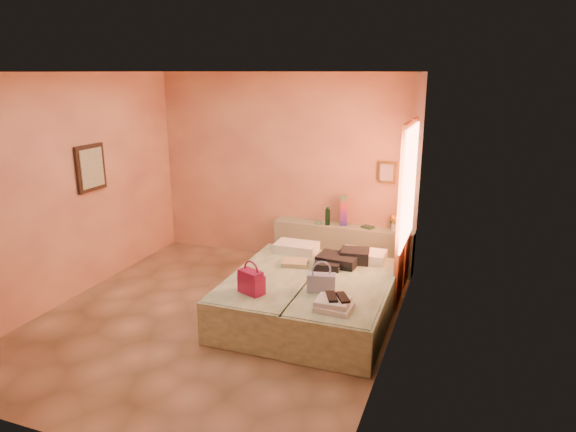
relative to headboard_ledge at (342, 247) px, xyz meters
name	(u,v)px	position (x,y,z in m)	size (l,w,h in m)	color
ground	(216,318)	(-0.98, -2.10, -0.33)	(4.50, 4.50, 0.00)	tan
room_walls	(249,161)	(-0.77, -1.53, 1.46)	(4.02, 4.51, 2.81)	#F5B982
headboard_ledge	(342,247)	(0.00, 0.00, 0.00)	(2.05, 0.30, 0.65)	#98A184
bed_left	(274,293)	(-0.40, -1.70, -0.08)	(0.90, 2.00, 0.50)	beige
bed_right	(347,304)	(0.50, -1.70, -0.08)	(0.90, 2.00, 0.50)	beige
water_bottle	(328,216)	(-0.22, -0.06, 0.46)	(0.07, 0.07, 0.26)	#143921
rainbow_box	(344,211)	(0.00, 0.02, 0.54)	(0.10, 0.10, 0.43)	#9C1344
small_dish	(319,223)	(-0.36, -0.04, 0.34)	(0.11, 0.11, 0.03)	#549B6F
green_book	(368,227)	(0.36, 0.00, 0.34)	(0.16, 0.12, 0.03)	#284B34
flower_vase	(396,221)	(0.75, 0.01, 0.46)	(0.21, 0.21, 0.27)	white
magenta_handbag	(251,282)	(-0.41, -2.30, 0.31)	(0.28, 0.16, 0.26)	#9C1344
khaki_garment	(295,263)	(-0.25, -1.36, 0.20)	(0.31, 0.25, 0.05)	tan
clothes_pile	(341,259)	(0.28, -1.16, 0.25)	(0.52, 0.52, 0.16)	black
blue_handbag	(321,283)	(0.27, -1.99, 0.27)	(0.30, 0.13, 0.20)	#384687
towel_stack	(334,305)	(0.53, -2.38, 0.23)	(0.35, 0.30, 0.10)	silver
sandal_pair	(337,297)	(0.54, -2.33, 0.29)	(0.18, 0.24, 0.02)	black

